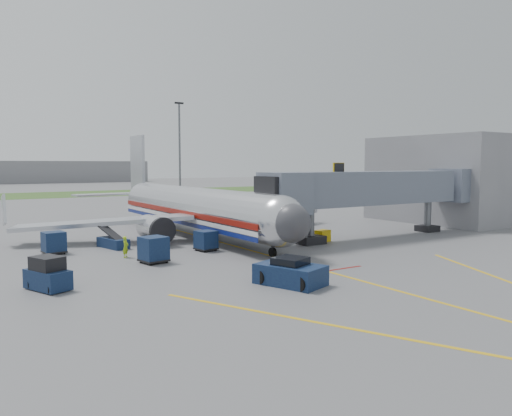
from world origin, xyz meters
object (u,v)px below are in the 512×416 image
belt_loader (113,242)px  ramp_worker (126,247)px  baggage_tug (48,275)px  airliner (194,208)px  pushback_tug (290,273)px

belt_loader → ramp_worker: size_ratio=2.51×
baggage_tug → ramp_worker: bearing=46.8°
airliner → ramp_worker: airliner is taller
pushback_tug → baggage_tug: baggage_tug is taller
airliner → ramp_worker: (-9.23, -7.87, -1.87)m
baggage_tug → airliner: bearing=43.2°
airliner → pushback_tug: 21.32m
baggage_tug → ramp_worker: (6.50, 6.92, -0.02)m
baggage_tug → pushback_tug: bearing=-27.3°
airliner → baggage_tug: size_ratio=12.23×
airliner → pushback_tug: size_ratio=8.37×
baggage_tug → belt_loader: 13.63m
airliner → ramp_worker: size_ratio=22.87×
pushback_tug → baggage_tug: size_ratio=1.46×
airliner → belt_loader: airliner is taller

